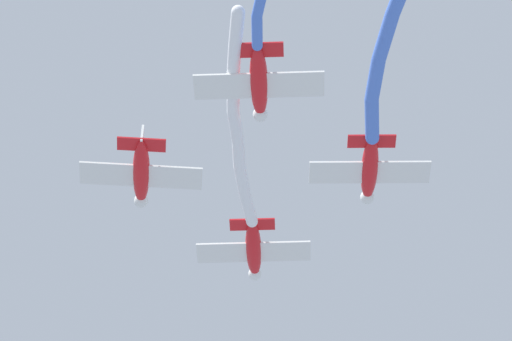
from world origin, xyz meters
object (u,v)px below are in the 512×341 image
Objects in this scene: airplane_lead at (254,250)px; airplane_left_wing at (141,173)px; airplane_slot at (259,83)px; airplane_right_wing at (369,170)px.

airplane_lead is 1.03× the size of airplane_left_wing.
airplane_lead is at bearing -47.89° from airplane_left_wing.
airplane_lead is 14.84m from airplane_slot.
airplane_left_wing is (-9.97, 3.29, -0.40)m from airplane_lead.
airplane_right_wing is at bearing -41.58° from airplane_slot.
airplane_left_wing is 0.97× the size of airplane_slot.
airplane_slot is (-13.24, -6.69, -0.20)m from airplane_lead.
airplane_left_wing is at bearing 138.31° from airplane_lead.
airplane_right_wing reaches higher than airplane_lead.
airplane_lead reaches higher than airplane_slot.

